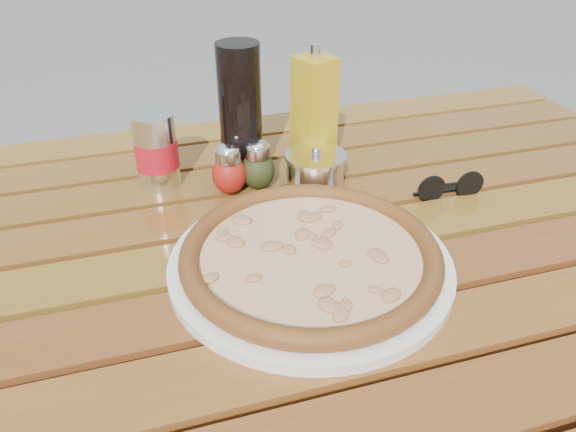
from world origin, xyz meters
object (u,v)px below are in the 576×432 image
object	(u,v)px
soda_can	(156,151)
sunglasses	(450,187)
pizza	(311,254)
oregano_shaker	(258,165)
dark_bottle	(240,114)
parmesan_tin	(315,171)
olive_oil_cruet	(314,115)
pepper_shaker	(229,170)
table	(292,285)
plate	(310,264)

from	to	relation	value
soda_can	sunglasses	xyz separation A→B (m)	(0.42, -0.17, -0.04)
pizza	oregano_shaker	size ratio (longest dim) A/B	4.82
dark_bottle	parmesan_tin	bearing A→B (deg)	-33.73
olive_oil_cruet	sunglasses	xyz separation A→B (m)	(0.17, -0.15, -0.08)
parmesan_tin	pizza	bearing A→B (deg)	-110.88
olive_oil_cruet	pepper_shaker	bearing A→B (deg)	-166.99
table	parmesan_tin	bearing A→B (deg)	59.23
table	sunglasses	xyz separation A→B (m)	(0.27, 0.05, 0.09)
table	pizza	world-z (taller)	pizza
soda_can	dark_bottle	bearing A→B (deg)	-7.18
parmesan_tin	soda_can	bearing A→B (deg)	160.19
oregano_shaker	sunglasses	distance (m)	0.30
plate	parmesan_tin	xyz separation A→B (m)	(0.07, 0.20, 0.02)
table	pepper_shaker	world-z (taller)	pepper_shaker
plate	pepper_shaker	distance (m)	0.23
pizza	soda_can	bearing A→B (deg)	119.53
dark_bottle	olive_oil_cruet	xyz separation A→B (m)	(0.12, -0.00, -0.01)
olive_oil_cruet	table	bearing A→B (deg)	-116.37
parmesan_tin	dark_bottle	bearing A→B (deg)	146.27
oregano_shaker	parmesan_tin	bearing A→B (deg)	-19.05
dark_bottle	sunglasses	size ratio (longest dim) A/B	1.99
table	olive_oil_cruet	distance (m)	0.28
dark_bottle	sunglasses	world-z (taller)	dark_bottle
olive_oil_cruet	sunglasses	bearing A→B (deg)	-40.49
soda_can	plate	bearing A→B (deg)	-60.47
soda_can	parmesan_tin	xyz separation A→B (m)	(0.23, -0.08, -0.03)
pizza	parmesan_tin	size ratio (longest dim) A/B	3.27
table	pepper_shaker	bearing A→B (deg)	107.84
table	parmesan_tin	world-z (taller)	parmesan_tin
plate	pepper_shaker	xyz separation A→B (m)	(-0.06, 0.22, 0.03)
dark_bottle	table	bearing A→B (deg)	-83.83
plate	dark_bottle	distance (m)	0.28
pizza	plate	bearing A→B (deg)	45.00
parmesan_tin	table	bearing A→B (deg)	-120.77
table	pizza	xyz separation A→B (m)	(0.00, -0.06, 0.10)
pepper_shaker	table	bearing A→B (deg)	-72.16
pepper_shaker	oregano_shaker	distance (m)	0.05
sunglasses	pizza	bearing A→B (deg)	-153.11
plate	parmesan_tin	size ratio (longest dim) A/B	2.98
table	oregano_shaker	size ratio (longest dim) A/B	17.07
sunglasses	plate	bearing A→B (deg)	-153.11
pepper_shaker	sunglasses	bearing A→B (deg)	-19.33
soda_can	sunglasses	distance (m)	0.46
table	parmesan_tin	size ratio (longest dim) A/B	11.59
table	oregano_shaker	world-z (taller)	oregano_shaker
table	pepper_shaker	size ratio (longest dim) A/B	17.07
sunglasses	parmesan_tin	bearing A→B (deg)	160.16
plate	olive_oil_cruet	distance (m)	0.29
pizza	pepper_shaker	size ratio (longest dim) A/B	4.82
oregano_shaker	dark_bottle	distance (m)	0.08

